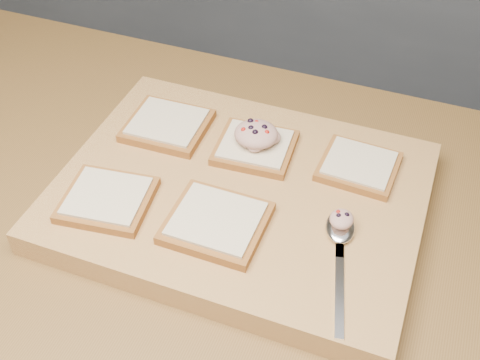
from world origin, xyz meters
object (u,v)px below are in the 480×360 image
object	(u,v)px
cutting_board	(240,196)
tuna_salad_dollop	(256,134)
bread_far_center	(255,147)
spoon	(340,235)

from	to	relation	value
cutting_board	tuna_salad_dollop	xyz separation A→B (m)	(-0.01, 0.08, 0.05)
bread_far_center	spoon	distance (m)	0.21
cutting_board	bread_far_center	xyz separation A→B (m)	(-0.01, 0.08, 0.03)
spoon	bread_far_center	bearing A→B (deg)	142.74
bread_far_center	tuna_salad_dollop	world-z (taller)	tuna_salad_dollop
tuna_salad_dollop	spoon	distance (m)	0.21
bread_far_center	tuna_salad_dollop	distance (m)	0.02
tuna_salad_dollop	spoon	xyz separation A→B (m)	(0.17, -0.13, -0.03)
tuna_salad_dollop	bread_far_center	bearing A→B (deg)	-92.31
cutting_board	spoon	xyz separation A→B (m)	(0.16, -0.05, 0.03)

